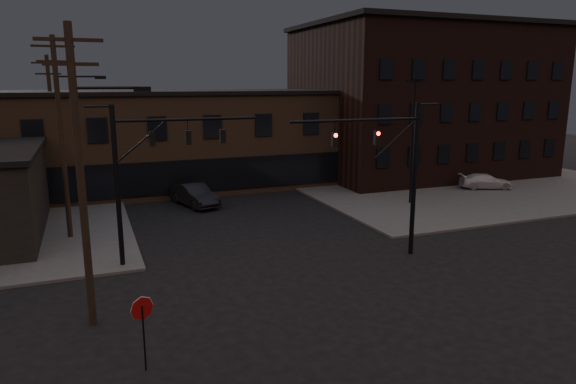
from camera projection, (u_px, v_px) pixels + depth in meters
The scene contains 15 objects.
ground at pixel (341, 306), 21.06m from camera, with size 140.00×140.00×0.00m, color black.
sidewalk_ne at pixel (440, 177), 48.94m from camera, with size 30.00×30.00×0.15m, color #474744.
building_row at pixel (197, 139), 45.68m from camera, with size 40.00×12.00×8.00m, color brown.
building_right at pixel (419, 102), 51.12m from camera, with size 22.00×16.00×14.00m, color black.
traffic_signal_near at pixel (396, 164), 26.03m from camera, with size 7.12×0.24×8.00m.
traffic_signal_far at pixel (144, 166), 24.87m from camera, with size 7.12×0.24×8.00m.
stop_sign at pixel (143, 316), 15.99m from camera, with size 0.72×0.33×2.48m.
utility_pole_near at pixel (82, 172), 18.26m from camera, with size 3.70×0.28×11.00m.
utility_pole_mid at pixel (62, 134), 28.76m from camera, with size 3.70×0.28×11.50m.
utility_pole_far at pixel (53, 125), 39.37m from camera, with size 2.20×0.28×11.00m.
lot_light_a at pixel (413, 131), 37.29m from camera, with size 1.50×0.28×9.14m.
lot_light_b at pixel (438, 124), 43.99m from camera, with size 1.50×0.28×9.14m.
parked_car_lot_a at pixel (375, 174), 45.49m from camera, with size 1.95×4.85×1.65m, color black.
parked_car_lot_b at pixel (486, 181), 43.43m from camera, with size 1.75×4.30×1.25m, color silver.
car_crossing at pixel (194, 195), 37.93m from camera, with size 1.75×5.01×1.65m, color black.
Camera 1 is at (-9.21, -17.44, 9.00)m, focal length 32.00 mm.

